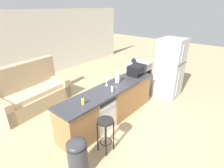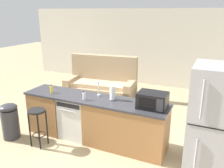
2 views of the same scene
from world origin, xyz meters
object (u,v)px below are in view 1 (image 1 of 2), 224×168
paper_towel_roll (117,77)px  trash_bin (78,158)px  stove_range (139,75)px  soap_bottle (112,89)px  dish_soap_bottle (83,101)px  bar_stool (106,129)px  refrigerator (170,69)px  couch (31,93)px  kettle (134,61)px  microwave (137,70)px  dishwasher (99,112)px

paper_towel_roll → trash_bin: size_ratio=0.38×
stove_range → trash_bin: bearing=-162.4°
soap_bottle → dish_soap_bottle: (-0.82, 0.07, 0.00)m
bar_stool → soap_bottle: bearing=31.8°
stove_range → paper_towel_roll: 1.97m
refrigerator → couch: (-3.15, 2.75, -0.54)m
kettle → couch: 3.40m
microwave → couch: couch is taller
stove_range → trash_bin: (-3.78, -1.20, -0.07)m
dishwasher → stove_range: bearing=11.9°
paper_towel_roll → kettle: (1.66, 0.60, -0.05)m
refrigerator → dish_soap_bottle: refrigerator is taller
dishwasher → dish_soap_bottle: dish_soap_bottle is taller
refrigerator → bar_stool: size_ratio=2.51×
trash_bin → couch: couch is taller
soap_bottle → kettle: size_ratio=0.86×
dish_soap_bottle → kettle: 3.06m
dish_soap_bottle → kettle: size_ratio=0.86×
refrigerator → couch: size_ratio=0.89×
microwave → trash_bin: microwave is taller
kettle → couch: couch is taller
soap_bottle → trash_bin: soap_bottle is taller
stove_range → microwave: (-1.03, -0.55, 0.59)m
refrigerator → kettle: (-0.17, 1.23, 0.06)m
stove_range → paper_towel_roll: size_ratio=3.19×
soap_bottle → couch: couch is taller
stove_range → soap_bottle: soap_bottle is taller
bar_stool → paper_towel_roll: bearing=29.6°
dishwasher → trash_bin: dishwasher is taller
dishwasher → soap_bottle: (0.29, -0.16, 0.55)m
couch → kettle: bearing=-26.9°
microwave → soap_bottle: bearing=-172.8°
dishwasher → microwave: 1.68m
dishwasher → kettle: size_ratio=4.10×
dish_soap_bottle → bar_stool: (0.06, -0.54, -0.44)m
soap_bottle → paper_towel_roll: bearing=25.9°
dish_soap_bottle → couch: (-0.02, 2.29, -0.58)m
bar_stool → trash_bin: bearing=-178.6°
stove_range → trash_bin: 3.97m
paper_towel_roll → kettle: paper_towel_roll is taller
refrigerator → paper_towel_roll: size_ratio=6.59×
kettle → paper_towel_roll: bearing=-160.0°
refrigerator → soap_bottle: refrigerator is taller
stove_range → kettle: 0.57m
stove_range → dishwasher: bearing=-168.1°
trash_bin → paper_towel_roll: bearing=20.3°
soap_bottle → couch: 2.57m
refrigerator → soap_bottle: 2.34m
soap_bottle → kettle: bearing=21.4°
trash_bin → couch: 2.92m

